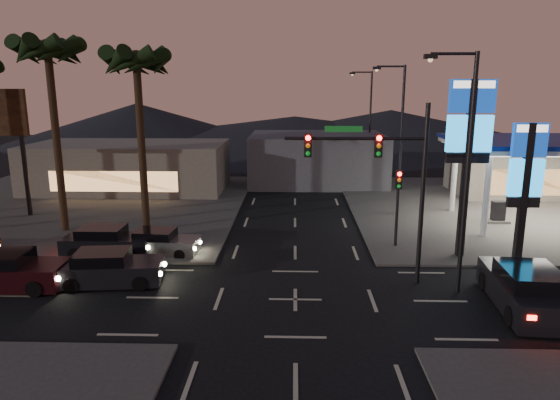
{
  "coord_description": "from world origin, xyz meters",
  "views": [
    {
      "loc": [
        -0.09,
        -19.31,
        8.69
      ],
      "look_at": [
        -0.79,
        5.46,
        3.0
      ],
      "focal_mm": 32.0,
      "sensor_mm": 36.0,
      "label": 1
    }
  ],
  "objects_px": {
    "car_lane_a_mid": "(7,272)",
    "car_lane_b_mid": "(107,242)",
    "pylon_sign_short": "(526,172)",
    "car_lane_a_front": "(109,269)",
    "traffic_signal_mast": "(383,168)",
    "car_lane_b_front": "(160,243)",
    "gas_station": "(554,145)",
    "pylon_sign_tall": "(469,134)",
    "suv_station": "(526,289)"
  },
  "relations": [
    {
      "from": "pylon_sign_short",
      "to": "car_lane_b_front",
      "type": "distance_m",
      "value": 18.62
    },
    {
      "from": "car_lane_b_mid",
      "to": "suv_station",
      "type": "distance_m",
      "value": 19.91
    },
    {
      "from": "suv_station",
      "to": "pylon_sign_tall",
      "type": "bearing_deg",
      "value": 95.74
    },
    {
      "from": "pylon_sign_tall",
      "to": "car_lane_b_mid",
      "type": "bearing_deg",
      "value": -179.58
    },
    {
      "from": "pylon_sign_short",
      "to": "gas_station",
      "type": "bearing_deg",
      "value": 56.31
    },
    {
      "from": "pylon_sign_tall",
      "to": "suv_station",
      "type": "bearing_deg",
      "value": -84.26
    },
    {
      "from": "gas_station",
      "to": "traffic_signal_mast",
      "type": "distance_m",
      "value": 15.82
    },
    {
      "from": "pylon_sign_tall",
      "to": "car_lane_a_mid",
      "type": "xyz_separation_m",
      "value": [
        -21.14,
        -4.62,
        -5.63
      ]
    },
    {
      "from": "pylon_sign_tall",
      "to": "pylon_sign_short",
      "type": "bearing_deg",
      "value": -21.8
    },
    {
      "from": "pylon_sign_tall",
      "to": "car_lane_a_mid",
      "type": "height_order",
      "value": "pylon_sign_tall"
    },
    {
      "from": "pylon_sign_tall",
      "to": "car_lane_b_front",
      "type": "height_order",
      "value": "pylon_sign_tall"
    },
    {
      "from": "car_lane_a_front",
      "to": "car_lane_b_mid",
      "type": "bearing_deg",
      "value": 111.25
    },
    {
      "from": "traffic_signal_mast",
      "to": "car_lane_a_mid",
      "type": "xyz_separation_m",
      "value": [
        -16.4,
        -1.11,
        -4.47
      ]
    },
    {
      "from": "traffic_signal_mast",
      "to": "car_lane_b_front",
      "type": "xyz_separation_m",
      "value": [
        -10.9,
        3.55,
        -4.61
      ]
    },
    {
      "from": "car_lane_b_mid",
      "to": "pylon_sign_short",
      "type": "bearing_deg",
      "value": -2.38
    },
    {
      "from": "gas_station",
      "to": "pylon_sign_short",
      "type": "height_order",
      "value": "pylon_sign_short"
    },
    {
      "from": "car_lane_a_mid",
      "to": "car_lane_b_mid",
      "type": "xyz_separation_m",
      "value": [
        2.78,
        4.48,
        -0.06
      ]
    },
    {
      "from": "suv_station",
      "to": "car_lane_b_front",
      "type": "bearing_deg",
      "value": 159.22
    },
    {
      "from": "gas_station",
      "to": "car_lane_b_mid",
      "type": "height_order",
      "value": "gas_station"
    },
    {
      "from": "pylon_sign_tall",
      "to": "car_lane_a_mid",
      "type": "bearing_deg",
      "value": -167.68
    },
    {
      "from": "gas_station",
      "to": "car_lane_b_mid",
      "type": "bearing_deg",
      "value": -165.61
    },
    {
      "from": "car_lane_a_front",
      "to": "suv_station",
      "type": "bearing_deg",
      "value": -6.83
    },
    {
      "from": "pylon_sign_tall",
      "to": "pylon_sign_short",
      "type": "xyz_separation_m",
      "value": [
        2.5,
        -1.0,
        -1.74
      ]
    },
    {
      "from": "pylon_sign_tall",
      "to": "car_lane_b_front",
      "type": "distance_m",
      "value": 16.68
    },
    {
      "from": "car_lane_b_front",
      "to": "car_lane_b_mid",
      "type": "xyz_separation_m",
      "value": [
        -2.72,
        -0.17,
        0.09
      ]
    },
    {
      "from": "car_lane_a_front",
      "to": "car_lane_b_front",
      "type": "height_order",
      "value": "car_lane_a_front"
    },
    {
      "from": "car_lane_b_front",
      "to": "pylon_sign_short",
      "type": "bearing_deg",
      "value": -3.28
    },
    {
      "from": "car_lane_a_mid",
      "to": "suv_station",
      "type": "height_order",
      "value": "suv_station"
    },
    {
      "from": "gas_station",
      "to": "suv_station",
      "type": "relative_size",
      "value": 2.2
    },
    {
      "from": "car_lane_a_mid",
      "to": "car_lane_b_mid",
      "type": "bearing_deg",
      "value": 58.22
    },
    {
      "from": "car_lane_a_mid",
      "to": "suv_station",
      "type": "relative_size",
      "value": 0.92
    },
    {
      "from": "car_lane_a_front",
      "to": "car_lane_b_mid",
      "type": "distance_m",
      "value": 4.19
    },
    {
      "from": "car_lane_b_front",
      "to": "suv_station",
      "type": "bearing_deg",
      "value": -20.78
    },
    {
      "from": "pylon_sign_tall",
      "to": "traffic_signal_mast",
      "type": "xyz_separation_m",
      "value": [
        -4.74,
        -3.51,
        -1.17
      ]
    },
    {
      "from": "pylon_sign_tall",
      "to": "car_lane_b_mid",
      "type": "height_order",
      "value": "pylon_sign_tall"
    },
    {
      "from": "gas_station",
      "to": "pylon_sign_short",
      "type": "relative_size",
      "value": 1.74
    },
    {
      "from": "pylon_sign_short",
      "to": "car_lane_a_front",
      "type": "relative_size",
      "value": 1.45
    },
    {
      "from": "pylon_sign_tall",
      "to": "traffic_signal_mast",
      "type": "bearing_deg",
      "value": -143.48
    },
    {
      "from": "car_lane_b_front",
      "to": "car_lane_b_mid",
      "type": "height_order",
      "value": "car_lane_b_mid"
    },
    {
      "from": "car_lane_a_front",
      "to": "suv_station",
      "type": "relative_size",
      "value": 0.87
    },
    {
      "from": "traffic_signal_mast",
      "to": "suv_station",
      "type": "height_order",
      "value": "traffic_signal_mast"
    },
    {
      "from": "pylon_sign_short",
      "to": "suv_station",
      "type": "xyz_separation_m",
      "value": [
        -1.88,
        -5.13,
        -3.82
      ]
    },
    {
      "from": "traffic_signal_mast",
      "to": "car_lane_b_mid",
      "type": "relative_size",
      "value": 1.71
    },
    {
      "from": "gas_station",
      "to": "car_lane_a_mid",
      "type": "xyz_separation_m",
      "value": [
        -28.64,
        -11.12,
        -4.32
      ]
    },
    {
      "from": "pylon_sign_short",
      "to": "car_lane_b_front",
      "type": "bearing_deg",
      "value": 176.72
    },
    {
      "from": "car_lane_b_mid",
      "to": "suv_station",
      "type": "bearing_deg",
      "value": -17.54
    },
    {
      "from": "pylon_sign_tall",
      "to": "car_lane_b_mid",
      "type": "xyz_separation_m",
      "value": [
        -18.36,
        -0.13,
        -5.69
      ]
    },
    {
      "from": "car_lane_a_mid",
      "to": "car_lane_b_front",
      "type": "xyz_separation_m",
      "value": [
        5.5,
        4.66,
        -0.14
      ]
    },
    {
      "from": "traffic_signal_mast",
      "to": "car_lane_b_front",
      "type": "relative_size",
      "value": 1.92
    },
    {
      "from": "suv_station",
      "to": "car_lane_a_mid",
      "type": "bearing_deg",
      "value": 176.02
    }
  ]
}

